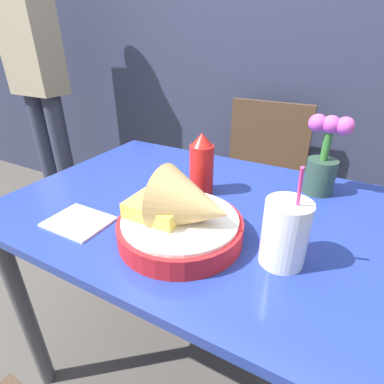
% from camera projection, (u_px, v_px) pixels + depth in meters
% --- Properties ---
extents(ground_plane, '(12.00, 12.00, 0.00)m').
position_uv_depth(ground_plane, '(191.00, 361.00, 1.19)').
color(ground_plane, '#4C4742').
extents(wall_window, '(7.00, 0.06, 2.60)m').
position_uv_depth(wall_window, '(295.00, 0.00, 1.36)').
color(wall_window, '#2D334C').
rests_on(wall_window, ground_plane).
extents(dining_table, '(1.00, 0.75, 0.73)m').
position_uv_depth(dining_table, '(190.00, 234.00, 0.91)').
color(dining_table, '#233893').
rests_on(dining_table, ground_plane).
extents(chair_far_window, '(0.40, 0.40, 0.87)m').
position_uv_depth(chair_far_window, '(260.00, 176.00, 1.52)').
color(chair_far_window, '#473323').
rests_on(chair_far_window, ground_plane).
extents(food_basket, '(0.29, 0.29, 0.17)m').
position_uv_depth(food_basket, '(185.00, 217.00, 0.67)').
color(food_basket, red).
rests_on(food_basket, dining_table).
extents(ketchup_bottle, '(0.07, 0.07, 0.18)m').
position_uv_depth(ketchup_bottle, '(201.00, 165.00, 0.87)').
color(ketchup_bottle, red).
rests_on(ketchup_bottle, dining_table).
extents(drink_cup, '(0.09, 0.09, 0.23)m').
position_uv_depth(drink_cup, '(285.00, 235.00, 0.60)').
color(drink_cup, silver).
rests_on(drink_cup, dining_table).
extents(flower_vase, '(0.12, 0.09, 0.23)m').
position_uv_depth(flower_vase, '(323.00, 160.00, 0.86)').
color(flower_vase, '#2D4738').
rests_on(flower_vase, dining_table).
extents(napkin, '(0.15, 0.12, 0.01)m').
position_uv_depth(napkin, '(79.00, 222.00, 0.76)').
color(napkin, white).
rests_on(napkin, dining_table).
extents(person_standing, '(0.32, 0.19, 1.74)m').
position_uv_depth(person_standing, '(35.00, 64.00, 1.73)').
color(person_standing, '#2D3347').
rests_on(person_standing, ground_plane).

